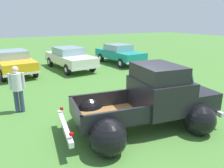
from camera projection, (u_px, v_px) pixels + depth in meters
name	position (u px, v px, depth m)	size (l,w,h in m)	color
ground_plane	(139.00, 127.00, 6.58)	(80.00, 80.00, 0.00)	#477A33
vintage_pickup_truck	(151.00, 103.00, 6.50)	(4.87, 3.36, 1.96)	black
show_car_1	(13.00, 61.00, 12.89)	(2.12, 4.52, 1.43)	black
show_car_2	(69.00, 57.00, 14.31)	(2.19, 4.82, 1.43)	black
show_car_3	(119.00, 53.00, 16.10)	(2.01, 4.40, 1.43)	black
spectator_0	(17.00, 87.00, 7.43)	(0.53, 0.42, 1.67)	navy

